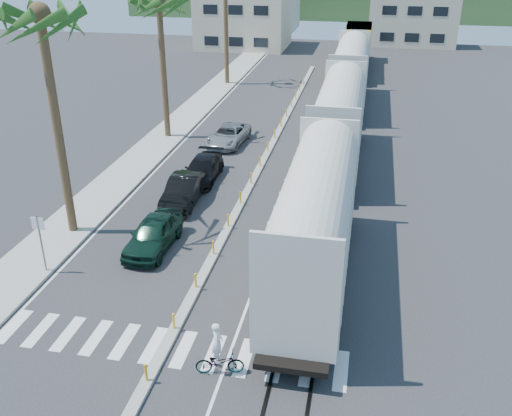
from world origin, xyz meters
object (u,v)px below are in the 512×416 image
at_px(car_lead, 153,234).
at_px(cyclist, 219,358).
at_px(street_sign, 40,236).
at_px(car_second, 184,191).

bearing_deg(car_lead, cyclist, -54.74).
relative_size(street_sign, cyclist, 1.39).
xyz_separation_m(car_lead, car_second, (-0.17, 5.46, -0.01)).
xyz_separation_m(street_sign, car_lead, (4.14, 3.20, -1.16)).
xyz_separation_m(car_second, cyclist, (5.72, -13.61, -0.12)).
bearing_deg(car_lead, car_second, 92.85).
distance_m(car_lead, car_second, 5.46).
bearing_deg(street_sign, cyclist, -27.09).
relative_size(car_lead, car_second, 0.97).
distance_m(street_sign, car_lead, 5.36).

